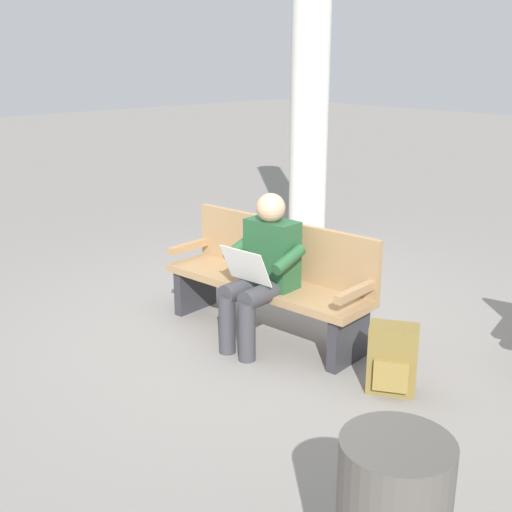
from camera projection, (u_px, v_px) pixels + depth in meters
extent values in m
plane|color=gray|center=(265.00, 333.00, 5.27)|extent=(40.00, 40.00, 0.00)
cube|color=#9E7A51|center=(265.00, 284.00, 5.15)|extent=(1.84, 0.66, 0.06)
cube|color=#9E7A51|center=(282.00, 248.00, 5.23)|extent=(1.80, 0.23, 0.45)
cube|color=#9E7A51|center=(357.00, 291.00, 4.57)|extent=(0.11, 0.48, 0.06)
cube|color=#9E7A51|center=(190.00, 246.00, 5.64)|extent=(0.11, 0.48, 0.06)
cube|color=#2D2D33|center=(349.00, 338.00, 4.71)|extent=(0.12, 0.44, 0.39)
cube|color=#2D2D33|center=(196.00, 288.00, 5.72)|extent=(0.12, 0.44, 0.39)
cube|color=#23512D|center=(272.00, 253.00, 4.95)|extent=(0.42, 0.26, 0.52)
sphere|color=tan|center=(271.00, 208.00, 4.83)|extent=(0.22, 0.22, 0.22)
cylinder|color=#38383D|center=(264.00, 294.00, 4.81)|extent=(0.19, 0.43, 0.15)
cylinder|color=#38383D|center=(244.00, 288.00, 4.94)|extent=(0.19, 0.43, 0.15)
cylinder|color=#38383D|center=(247.00, 332.00, 4.75)|extent=(0.13, 0.13, 0.45)
cylinder|color=#38383D|center=(227.00, 325.00, 4.88)|extent=(0.13, 0.13, 0.45)
cylinder|color=#23512D|center=(289.00, 260.00, 4.72)|extent=(0.12, 0.32, 0.18)
cylinder|color=#23512D|center=(240.00, 247.00, 5.03)|extent=(0.12, 0.32, 0.18)
cube|color=silver|center=(246.00, 266.00, 4.75)|extent=(0.41, 0.17, 0.27)
cube|color=brown|center=(392.00, 359.00, 4.31)|extent=(0.37, 0.33, 0.47)
cube|color=olive|center=(391.00, 376.00, 4.23)|extent=(0.21, 0.15, 0.21)
cylinder|color=silver|center=(310.00, 80.00, 7.53)|extent=(0.45, 0.45, 3.73)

